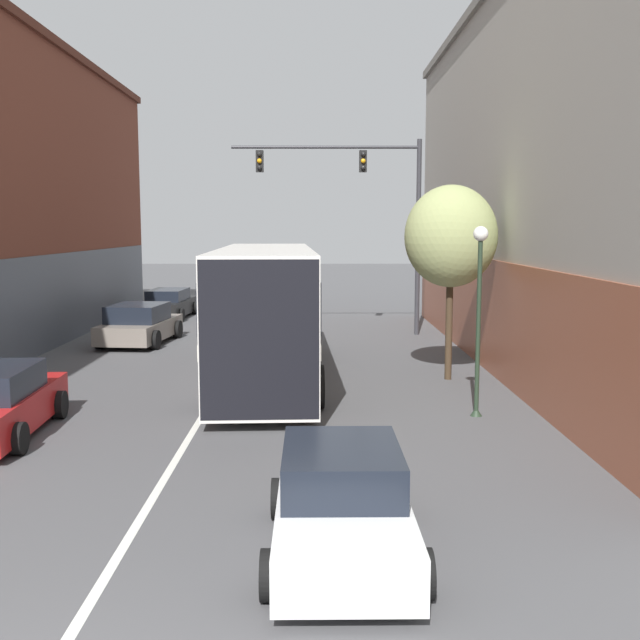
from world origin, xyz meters
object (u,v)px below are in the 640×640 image
bus (266,306)px  street_lamp (479,305)px  parked_car_left_mid (169,304)px  parked_car_left_far (140,325)px  hatchback_foreground (342,504)px  street_tree_near (451,237)px  traffic_signal_gantry (368,197)px

bus → street_lamp: bearing=-132.4°
street_lamp → bus: bearing=140.0°
parked_car_left_mid → parked_car_left_far: parked_car_left_far is taller
bus → street_lamp: 6.37m
bus → hatchback_foreground: size_ratio=2.93×
bus → street_lamp: (4.86, -4.09, 0.45)m
bus → street_tree_near: bearing=-93.6°
bus → traffic_signal_gantry: bearing=-23.8°
parked_car_left_mid → street_tree_near: 17.62m
hatchback_foreground → parked_car_left_far: size_ratio=0.85×
traffic_signal_gantry → parked_car_left_mid: bearing=148.0°
hatchback_foreground → street_tree_near: bearing=-17.1°
hatchback_foreground → street_lamp: bearing=-25.2°
hatchback_foreground → traffic_signal_gantry: traffic_signal_gantry is taller
hatchback_foreground → parked_car_left_far: (-6.59, 17.26, 0.05)m
street_lamp → street_tree_near: size_ratio=0.79×
traffic_signal_gantry → street_lamp: 12.94m
bus → parked_car_left_mid: bearing=18.7°
bus → parked_car_left_mid: 14.89m
street_lamp → hatchback_foreground: bearing=-114.8°
traffic_signal_gantry → street_tree_near: 8.82m
parked_car_left_mid → traffic_signal_gantry: (8.63, -5.39, 4.62)m
parked_car_left_far → street_tree_near: 12.17m
hatchback_foreground → traffic_signal_gantry: (1.63, 19.41, 4.63)m
hatchback_foreground → street_lamp: street_lamp is taller
hatchback_foreground → bus: bearing=8.3°
parked_car_left_far → street_tree_near: size_ratio=0.86×
bus → hatchback_foreground: bearing=-173.7°
hatchback_foreground → parked_car_left_mid: 25.78m
bus → parked_car_left_mid: bus is taller
traffic_signal_gantry → street_lamp: (1.56, -12.53, -2.81)m
hatchback_foreground → parked_car_left_far: bearing=20.6°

